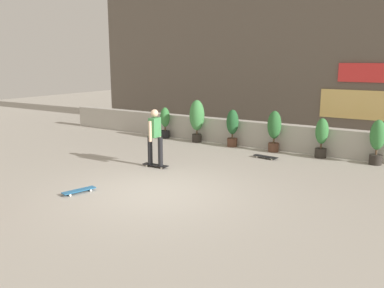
{
  "coord_description": "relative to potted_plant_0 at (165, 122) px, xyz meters",
  "views": [
    {
      "loc": [
        5.57,
        -7.25,
        3.08
      ],
      "look_at": [
        0.0,
        1.5,
        0.9
      ],
      "focal_mm": 37.73,
      "sensor_mm": 36.0,
      "label": 1
    }
  ],
  "objects": [
    {
      "name": "building_backdrop",
      "position": [
        3.85,
        4.45,
        2.59
      ],
      "size": [
        20.0,
        2.08,
        6.5
      ],
      "color": "#60564C",
      "rests_on": "ground"
    },
    {
      "name": "potted_plant_5",
      "position": [
        7.77,
        -0.0,
        0.11
      ],
      "size": [
        0.44,
        0.44,
        1.35
      ],
      "color": "#2D2823",
      "rests_on": "ground"
    },
    {
      "name": "potted_plant_3",
      "position": [
        4.56,
        -0.0,
        0.14
      ],
      "size": [
        0.46,
        0.46,
        1.4
      ],
      "color": "brown",
      "rests_on": "ground"
    },
    {
      "name": "skateboard_aside",
      "position": [
        4.72,
        -1.07,
        -0.6
      ],
      "size": [
        0.82,
        0.28,
        0.08
      ],
      "color": "black",
      "rests_on": "ground"
    },
    {
      "name": "skateboard_near_camera",
      "position": [
        2.32,
        -6.6,
        -0.6
      ],
      "size": [
        0.41,
        0.82,
        0.08
      ],
      "color": "#266699",
      "rests_on": "ground"
    },
    {
      "name": "skater_far_left",
      "position": [
        2.41,
        -3.78,
        0.28
      ],
      "size": [
        0.81,
        0.56,
        1.7
      ],
      "color": "black",
      "rests_on": "ground"
    },
    {
      "name": "potted_plant_1",
      "position": [
        1.49,
        -0.0,
        0.28
      ],
      "size": [
        0.56,
        0.56,
        1.6
      ],
      "color": "#2D2823",
      "rests_on": "ground"
    },
    {
      "name": "potted_plant_2",
      "position": [
        2.99,
        -0.0,
        0.09
      ],
      "size": [
        0.43,
        0.43,
        1.33
      ],
      "color": "brown",
      "rests_on": "ground"
    },
    {
      "name": "potted_plant_4",
      "position": [
        6.15,
        -0.0,
        0.04
      ],
      "size": [
        0.4,
        0.4,
        1.27
      ],
      "color": "#2D2823",
      "rests_on": "ground"
    },
    {
      "name": "potted_plant_0",
      "position": [
        0.0,
        0.0,
        0.0
      ],
      "size": [
        0.38,
        0.38,
        1.22
      ],
      "color": "black",
      "rests_on": "ground"
    },
    {
      "name": "planter_wall",
      "position": [
        3.85,
        0.45,
        -0.21
      ],
      "size": [
        18.0,
        0.4,
        0.9
      ],
      "primitive_type": "cube",
      "color": "#B2ADA3",
      "rests_on": "ground"
    },
    {
      "name": "ground_plane",
      "position": [
        3.85,
        -5.55,
        -0.66
      ],
      "size": [
        48.0,
        48.0,
        0.0
      ],
      "primitive_type": "plane",
      "color": "#A8A093"
    }
  ]
}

